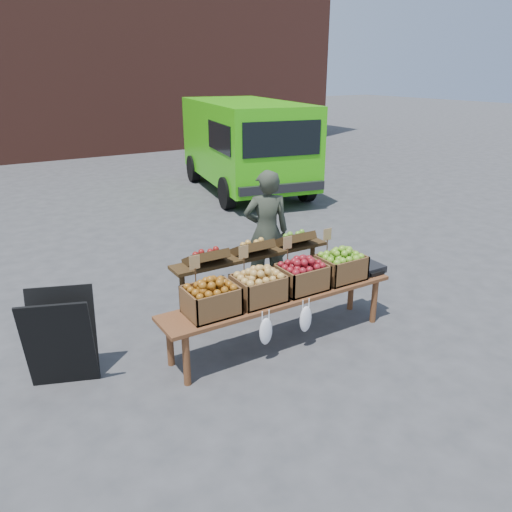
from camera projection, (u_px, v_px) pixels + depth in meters
ground at (219, 340)px, 5.54m from camera, size 80.00×80.00×0.00m
delivery_van at (245, 147)px, 11.95m from camera, size 3.03×5.05×2.12m
vendor at (266, 232)px, 6.54m from camera, size 0.70×0.59×1.64m
chalkboard_sign at (61, 339)px, 4.65m from camera, size 0.69×0.53×0.93m
back_table at (252, 275)px, 5.95m from camera, size 2.10×0.44×1.04m
display_bench at (280, 318)px, 5.42m from camera, size 2.70×0.56×0.57m
crate_golden_apples at (211, 300)px, 4.86m from camera, size 0.50×0.40×0.28m
crate_russet_pears at (259, 288)px, 5.13m from camera, size 0.50×0.40×0.28m
crate_red_apples at (302, 277)px, 5.40m from camera, size 0.50×0.40×0.28m
crate_green_apples at (341, 267)px, 5.67m from camera, size 0.50×0.40×0.28m
weighing_scale at (368, 268)px, 5.92m from camera, size 0.34×0.30×0.08m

